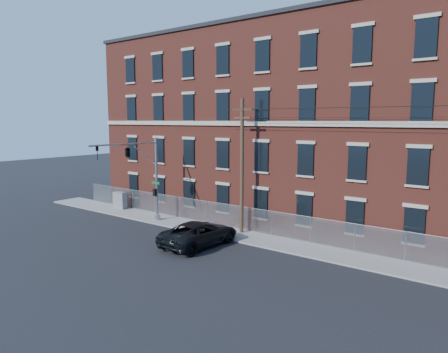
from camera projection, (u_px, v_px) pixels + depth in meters
ground at (170, 246)px, 28.43m from camera, size 140.00×140.00×0.00m
sidewalk at (372, 262)px, 25.12m from camera, size 65.00×3.00×0.12m
mill_building at (416, 126)px, 31.06m from camera, size 55.30×14.32×16.30m
chain_link_fence at (379, 241)px, 26.01m from camera, size 59.06×0.06×1.85m
traffic_signal_mast at (135, 160)px, 33.04m from camera, size 0.90×6.75×7.00m
utility_pole_near at (242, 164)px, 30.91m from camera, size 1.80×0.28×10.00m
pickup_truck at (199, 233)px, 28.58m from camera, size 2.99×6.15×1.68m
utility_cabinet at (120, 200)px, 39.99m from camera, size 1.33×0.76×1.59m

